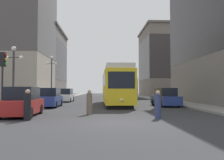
% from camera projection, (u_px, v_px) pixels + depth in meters
% --- Properties ---
extents(ground_plane, '(200.00, 200.00, 0.00)m').
position_uv_depth(ground_plane, '(116.00, 123.00, 11.61)').
color(ground_plane, '#303033').
extents(sidewalk_left, '(3.09, 120.00, 0.15)m').
position_uv_depth(sidewalk_left, '(66.00, 97.00, 51.15)').
color(sidewalk_left, gray).
rests_on(sidewalk_left, ground).
extents(sidewalk_right, '(3.09, 120.00, 0.15)m').
position_uv_depth(sidewalk_right, '(143.00, 97.00, 51.91)').
color(sidewalk_right, gray).
rests_on(sidewalk_right, ground).
extents(streetcar, '(2.79, 13.63, 3.89)m').
position_uv_depth(streetcar, '(116.00, 86.00, 25.74)').
color(streetcar, black).
rests_on(streetcar, ground).
extents(transit_bus, '(2.60, 11.41, 3.45)m').
position_uv_depth(transit_bus, '(126.00, 88.00, 42.33)').
color(transit_bus, black).
rests_on(transit_bus, ground).
extents(parked_car_left_near, '(1.94, 4.79, 1.82)m').
position_uv_depth(parked_car_left_near, '(50.00, 98.00, 22.39)').
color(parked_car_left_near, black).
rests_on(parked_car_left_near, ground).
extents(parked_car_left_mid, '(1.97, 4.83, 1.82)m').
position_uv_depth(parked_car_left_mid, '(66.00, 96.00, 32.26)').
color(parked_car_left_mid, black).
rests_on(parked_car_left_mid, ground).
extents(parked_car_right_far, '(2.06, 4.79, 1.82)m').
position_uv_depth(parked_car_right_far, '(165.00, 98.00, 23.50)').
color(parked_car_right_far, black).
rests_on(parked_car_right_far, ground).
extents(parked_car_left_far, '(2.01, 4.35, 1.82)m').
position_uv_depth(parked_car_left_far, '(22.00, 103.00, 14.63)').
color(parked_car_left_far, black).
rests_on(parked_car_left_far, ground).
extents(pedestrian_crossing_near, '(0.37, 0.37, 1.66)m').
position_uv_depth(pedestrian_crossing_near, '(89.00, 103.00, 15.50)').
color(pedestrian_crossing_near, '#6B5B4C').
rests_on(pedestrian_crossing_near, ground).
extents(pedestrian_crossing_far, '(0.36, 0.36, 1.60)m').
position_uv_depth(pedestrian_crossing_far, '(158.00, 105.00, 13.35)').
color(pedestrian_crossing_far, navy).
rests_on(pedestrian_crossing_far, ground).
extents(pedestrian_on_sidewalk, '(0.37, 0.37, 1.66)m').
position_uv_depth(pedestrian_on_sidewalk, '(27.00, 106.00, 12.48)').
color(pedestrian_on_sidewalk, black).
rests_on(pedestrian_on_sidewalk, ground).
extents(traffic_light_near_left, '(0.47, 0.36, 4.02)m').
position_uv_depth(traffic_light_near_left, '(3.00, 66.00, 15.69)').
color(traffic_light_near_left, '#232328').
rests_on(traffic_light_near_left, sidewalk_left).
extents(lamp_post_left_near, '(1.41, 0.36, 4.89)m').
position_uv_depth(lamp_post_left_near, '(13.00, 67.00, 18.16)').
color(lamp_post_left_near, '#333338').
rests_on(lamp_post_left_near, sidewalk_left).
extents(lamp_post_left_far, '(1.41, 0.36, 6.13)m').
position_uv_depth(lamp_post_left_far, '(52.00, 72.00, 31.98)').
color(lamp_post_left_far, '#333338').
rests_on(lamp_post_left_far, sidewalk_left).
extents(building_left_corner, '(12.26, 14.83, 29.73)m').
position_uv_depth(building_left_corner, '(15.00, 12.00, 41.05)').
color(building_left_corner, '#A89E8E').
rests_on(building_left_corner, ground).
extents(building_left_midblock, '(16.33, 15.93, 15.56)m').
position_uv_depth(building_left_midblock, '(28.00, 63.00, 54.63)').
color(building_left_midblock, slate).
rests_on(building_left_midblock, ground).
extents(building_right_corner, '(15.61, 15.83, 17.44)m').
position_uv_depth(building_right_corner, '(172.00, 62.00, 60.52)').
color(building_right_corner, slate).
rests_on(building_right_corner, ground).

